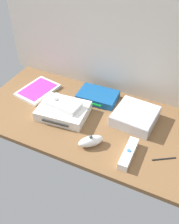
# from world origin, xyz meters

# --- Properties ---
(ground_plane) EXTENTS (1.00, 0.48, 0.02)m
(ground_plane) POSITION_xyz_m (0.00, 0.00, -0.01)
(ground_plane) COLOR brown
(ground_plane) RESTS_ON ground
(back_wall) EXTENTS (1.10, 0.01, 0.64)m
(back_wall) POSITION_xyz_m (0.00, 0.25, 0.32)
(back_wall) COLOR silver
(back_wall) RESTS_ON ground
(game_console) EXTENTS (0.22, 0.18, 0.04)m
(game_console) POSITION_xyz_m (-0.11, -0.02, 0.02)
(game_console) COLOR white
(game_console) RESTS_ON ground_plane
(mini_computer) EXTENTS (0.18, 0.18, 0.05)m
(mini_computer) POSITION_xyz_m (0.18, 0.07, 0.03)
(mini_computer) COLOR silver
(mini_computer) RESTS_ON ground_plane
(game_case) EXTENTS (0.17, 0.21, 0.02)m
(game_case) POSITION_xyz_m (-0.31, 0.07, 0.01)
(game_case) COLOR white
(game_case) RESTS_ON ground_plane
(network_router) EXTENTS (0.19, 0.13, 0.03)m
(network_router) POSITION_xyz_m (-0.03, 0.14, 0.02)
(network_router) COLOR #145193
(network_router) RESTS_ON ground_plane
(remote_wand) EXTENTS (0.04, 0.15, 0.03)m
(remote_wand) POSITION_xyz_m (0.22, -0.12, 0.02)
(remote_wand) COLOR white
(remote_wand) RESTS_ON ground_plane
(remote_nunchuk) EXTENTS (0.10, 0.10, 0.05)m
(remote_nunchuk) POSITION_xyz_m (0.07, -0.13, 0.02)
(remote_nunchuk) COLOR white
(remote_nunchuk) RESTS_ON ground_plane
(remote_classic_pad) EXTENTS (0.15, 0.10, 0.02)m
(remote_classic_pad) POSITION_xyz_m (-0.12, -0.02, 0.05)
(remote_classic_pad) COLOR white
(remote_classic_pad) RESTS_ON game_console
(stylus_pen) EXTENTS (0.08, 0.05, 0.01)m
(stylus_pen) POSITION_xyz_m (0.34, -0.08, 0.00)
(stylus_pen) COLOR black
(stylus_pen) RESTS_ON ground_plane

